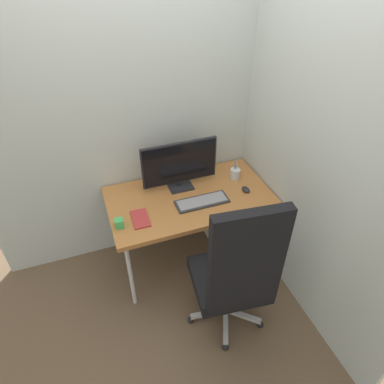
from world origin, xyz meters
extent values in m
plane|color=brown|center=(0.00, 0.00, 0.00)|extent=(8.00, 8.00, 0.00)
cube|color=#B7C1BC|center=(0.00, 0.40, 1.40)|extent=(3.10, 0.04, 2.80)
cube|color=#B7C1BC|center=(0.68, -0.26, 1.40)|extent=(0.04, 2.53, 2.80)
cube|color=#B27038|center=(0.00, 0.00, 0.70)|extent=(1.31, 0.74, 0.04)
cylinder|color=silver|center=(-0.59, -0.30, 0.34)|extent=(0.03, 0.03, 0.68)
cylinder|color=silver|center=(0.59, -0.30, 0.34)|extent=(0.03, 0.03, 0.68)
cylinder|color=silver|center=(-0.59, 0.30, 0.34)|extent=(0.03, 0.03, 0.68)
cylinder|color=silver|center=(0.59, 0.30, 0.34)|extent=(0.03, 0.03, 0.68)
sphere|color=black|center=(-0.22, -0.62, 0.03)|extent=(0.05, 0.05, 0.05)
cube|color=#B2B5BA|center=(-0.08, -0.64, 0.07)|extent=(0.28, 0.07, 0.03)
sphere|color=black|center=(-0.06, -0.91, 0.03)|extent=(0.05, 0.05, 0.05)
cube|color=#B2B5BA|center=(0.00, -0.78, 0.07)|extent=(0.15, 0.27, 0.03)
sphere|color=black|center=(0.27, -0.84, 0.03)|extent=(0.05, 0.05, 0.05)
cube|color=#B2B5BA|center=(0.16, -0.75, 0.07)|extent=(0.23, 0.22, 0.03)
sphere|color=black|center=(0.30, -0.52, 0.03)|extent=(0.05, 0.05, 0.05)
cube|color=#B2B5BA|center=(0.18, -0.58, 0.07)|extent=(0.26, 0.17, 0.03)
sphere|color=black|center=(0.00, -0.38, 0.03)|extent=(0.05, 0.05, 0.05)
cube|color=#B2B5BA|center=(0.03, -0.52, 0.07)|extent=(0.09, 0.28, 0.03)
cylinder|color=#B2B5BA|center=(0.06, -0.65, 0.23)|extent=(0.04, 0.04, 0.30)
cube|color=black|center=(0.06, -0.65, 0.44)|extent=(0.56, 0.52, 0.11)
cube|color=black|center=(0.03, -0.88, 0.88)|extent=(0.46, 0.12, 0.78)
cube|color=silver|center=(0.43, 0.01, 0.29)|extent=(0.37, 0.55, 0.59)
cube|color=#262628|center=(0.43, -0.27, 0.41)|extent=(0.19, 0.01, 0.02)
cube|color=black|center=(-0.03, 0.15, 0.73)|extent=(0.20, 0.16, 0.01)
cube|color=black|center=(-0.03, 0.16, 0.76)|extent=(0.04, 0.02, 0.05)
cube|color=black|center=(-0.03, 0.16, 0.95)|extent=(0.62, 0.02, 0.36)
cube|color=black|center=(-0.03, 0.14, 0.95)|extent=(0.59, 0.01, 0.34)
cube|color=#333338|center=(0.06, -0.11, 0.73)|extent=(0.42, 0.15, 0.02)
cube|color=gray|center=(0.06, -0.11, 0.74)|extent=(0.39, 0.12, 0.00)
ellipsoid|color=black|center=(0.45, -0.09, 0.74)|extent=(0.06, 0.09, 0.04)
cylinder|color=silver|center=(0.45, 0.11, 0.76)|extent=(0.08, 0.08, 0.09)
cylinder|color=#B2B5BA|center=(0.44, 0.11, 0.83)|extent=(0.02, 0.01, 0.13)
cylinder|color=#B2B5BA|center=(0.46, 0.11, 0.83)|extent=(0.02, 0.01, 0.13)
torus|color=#3FAD59|center=(0.45, 0.11, 0.77)|extent=(0.04, 0.04, 0.01)
cylinder|color=#337FD8|center=(0.45, 0.12, 0.82)|extent=(0.01, 0.01, 0.14)
cylinder|color=#337FD8|center=(0.46, 0.12, 0.82)|extent=(0.02, 0.02, 0.14)
cube|color=#B23333|center=(-0.44, -0.13, 0.73)|extent=(0.12, 0.21, 0.01)
cube|color=#3FAD59|center=(-0.59, -0.16, 0.75)|extent=(0.06, 0.06, 0.07)
camera|label=1|loc=(-0.71, -2.00, 2.41)|focal=31.72mm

